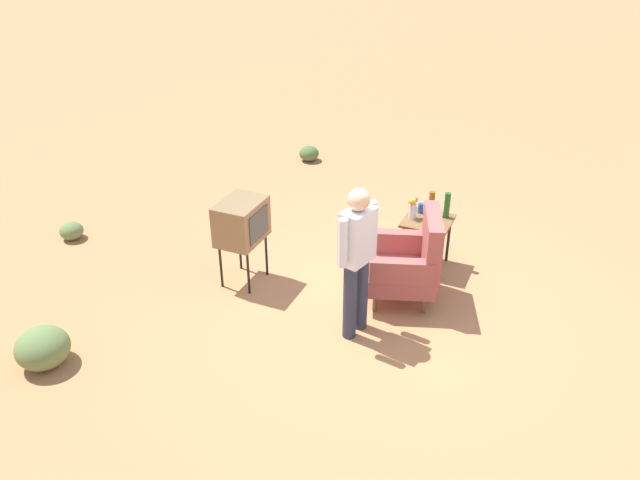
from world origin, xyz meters
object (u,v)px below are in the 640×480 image
(soda_can_blue, at_px, (421,208))
(flower_vase, at_px, (413,207))
(armchair, at_px, (410,261))
(tv_on_stand, at_px, (242,222))
(person_standing, at_px, (357,254))
(side_table, at_px, (427,227))
(bottle_short_clear, at_px, (427,217))
(bottle_tall_amber, at_px, (431,203))
(bottle_wine_green, at_px, (447,205))

(soda_can_blue, distance_m, flower_vase, 0.21)
(armchair, bearing_deg, tv_on_stand, -77.31)
(tv_on_stand, bearing_deg, flower_vase, 125.02)
(tv_on_stand, distance_m, person_standing, 1.60)
(side_table, distance_m, soda_can_blue, 0.25)
(bottle_short_clear, bearing_deg, bottle_tall_amber, -174.94)
(bottle_short_clear, height_order, flower_vase, flower_vase)
(soda_can_blue, bearing_deg, tv_on_stand, -51.77)
(bottle_wine_green, bearing_deg, soda_can_blue, -89.53)
(side_table, bearing_deg, flower_vase, -78.94)
(person_standing, xyz_separation_m, bottle_wine_green, (-1.74, 0.48, -0.15))
(side_table, xyz_separation_m, flower_vase, (0.04, -0.19, 0.24))
(armchair, distance_m, side_table, 0.78)
(tv_on_stand, xyz_separation_m, bottle_tall_amber, (-1.35, 1.83, 0.00))
(armchair, xyz_separation_m, side_table, (-0.78, -0.02, 0.04))
(side_table, bearing_deg, soda_can_blue, -137.04)
(armchair, height_order, side_table, armchair)
(bottle_tall_amber, relative_size, bottle_wine_green, 0.94)
(tv_on_stand, bearing_deg, soda_can_blue, 128.23)
(soda_can_blue, xyz_separation_m, flower_vase, (0.18, -0.05, 0.09))
(bottle_wine_green, bearing_deg, side_table, -49.75)
(bottle_wine_green, relative_size, soda_can_blue, 2.62)
(bottle_tall_amber, height_order, flower_vase, bottle_tall_amber)
(person_standing, xyz_separation_m, soda_can_blue, (-1.74, 0.16, -0.24))
(side_table, height_order, soda_can_blue, soda_can_blue)
(tv_on_stand, height_order, person_standing, person_standing)
(armchair, xyz_separation_m, bottle_short_clear, (-0.66, -0.01, 0.24))
(side_table, bearing_deg, person_standing, -10.70)
(tv_on_stand, distance_m, bottle_wine_green, 2.43)
(soda_can_blue, bearing_deg, armchair, 9.85)
(tv_on_stand, height_order, bottle_tall_amber, tv_on_stand)
(bottle_wine_green, xyz_separation_m, flower_vase, (0.19, -0.37, -0.01))
(person_standing, bearing_deg, bottle_wine_green, 164.66)
(bottle_short_clear, bearing_deg, person_standing, -12.03)
(side_table, relative_size, soda_can_blue, 5.19)
(side_table, distance_m, bottle_tall_amber, 0.29)
(bottle_tall_amber, relative_size, bottle_short_clear, 1.50)
(side_table, height_order, person_standing, person_standing)
(side_table, height_order, bottle_wine_green, bottle_wine_green)
(armchair, height_order, bottle_short_clear, armchair)
(soda_can_blue, bearing_deg, flower_vase, -15.47)
(armchair, relative_size, bottle_wine_green, 3.31)
(side_table, bearing_deg, tv_on_stand, -57.00)
(person_standing, distance_m, soda_can_blue, 1.76)
(person_standing, relative_size, bottle_wine_green, 5.12)
(bottle_wine_green, bearing_deg, bottle_tall_amber, -90.04)
(bottle_short_clear, distance_m, soda_can_blue, 0.31)
(flower_vase, bearing_deg, bottle_short_clear, 67.28)
(armchair, relative_size, side_table, 1.67)
(tv_on_stand, relative_size, bottle_tall_amber, 3.43)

